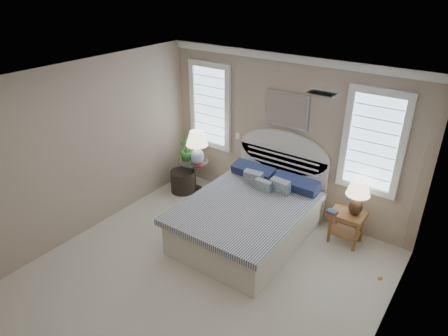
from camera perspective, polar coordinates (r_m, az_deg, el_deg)
floor at (r=5.64m, az=-4.46°, el=-16.50°), size 4.50×5.00×0.01m
ceiling at (r=4.28m, az=-5.75°, el=10.94°), size 4.50×5.00×0.01m
wall_back at (r=6.70m, az=8.86°, el=4.44°), size 4.50×0.02×2.70m
wall_left at (r=6.37m, az=-20.75°, el=1.71°), size 0.02×5.00×2.70m
wall_right at (r=4.01m, az=21.33°, el=-14.16°), size 0.02×5.00×2.70m
crown_molding at (r=6.30m, az=9.52°, el=15.25°), size 4.50×0.08×0.12m
hvac_vent at (r=4.34m, az=13.83°, el=10.27°), size 0.30×0.20×0.02m
switch_plate at (r=7.20m, az=1.97°, el=4.63°), size 0.08×0.01×0.12m
window_left at (r=7.37m, az=-1.93°, el=8.88°), size 0.90×0.06×1.60m
window_right at (r=6.15m, az=20.57°, el=3.45°), size 0.90×0.06×1.60m
painting at (r=6.51m, az=8.98°, el=8.16°), size 0.74×0.04×0.58m
closet_door at (r=5.07m, az=24.60°, el=-7.60°), size 0.02×1.80×2.40m
bed at (r=6.33m, az=3.87°, el=-6.57°), size 1.72×2.28×1.47m
side_table_left at (r=7.59m, az=-4.36°, el=-0.59°), size 0.56×0.56×0.63m
nightstand_right at (r=6.44m, az=17.15°, el=-7.22°), size 0.50×0.40×0.53m
floor_pot at (r=7.66m, az=-5.91°, el=-1.90°), size 0.52×0.52×0.42m
lamp_left at (r=7.19m, az=-3.88°, el=3.45°), size 0.40×0.40×0.65m
lamp_right at (r=6.20m, az=18.59°, el=-3.48°), size 0.47×0.47×0.58m
potted_plant at (r=7.43m, az=-5.44°, el=2.70°), size 0.28×0.28×0.43m
books_left at (r=7.29m, az=-3.54°, el=0.47°), size 0.19×0.17×0.02m
books_right at (r=6.28m, az=15.18°, el=-6.07°), size 0.16×0.12×0.04m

